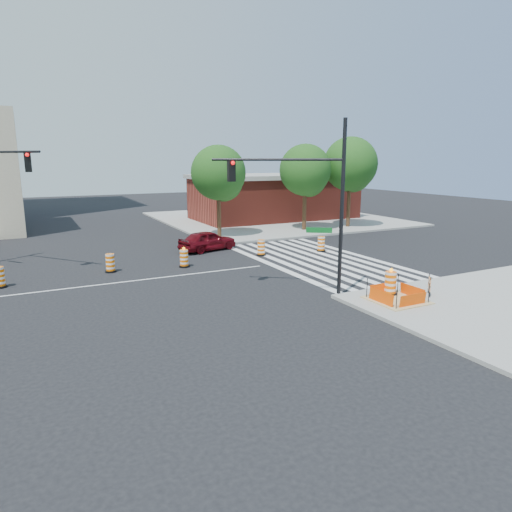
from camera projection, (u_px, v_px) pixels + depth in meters
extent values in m
plane|color=black|center=(139.00, 280.00, 23.52)|extent=(120.00, 120.00, 0.00)
cube|color=gray|center=(274.00, 219.00, 47.17)|extent=(22.00, 22.00, 0.15)
cube|color=silver|center=(272.00, 265.00, 26.98)|extent=(0.45, 13.50, 0.01)
cube|color=silver|center=(285.00, 263.00, 27.38)|extent=(0.45, 13.50, 0.01)
cube|color=silver|center=(297.00, 262.00, 27.77)|extent=(0.45, 13.50, 0.01)
cube|color=silver|center=(310.00, 260.00, 28.17)|extent=(0.45, 13.50, 0.01)
cube|color=silver|center=(322.00, 259.00, 28.57)|extent=(0.45, 13.50, 0.01)
cube|color=silver|center=(333.00, 257.00, 28.97)|extent=(0.45, 13.50, 0.01)
cube|color=silver|center=(345.00, 256.00, 29.37)|extent=(0.45, 13.50, 0.01)
cube|color=silver|center=(356.00, 255.00, 29.77)|extent=(0.45, 13.50, 0.01)
cube|color=silver|center=(139.00, 280.00, 23.52)|extent=(14.00, 0.12, 0.01)
cube|color=tan|center=(397.00, 300.00, 19.63)|extent=(2.20, 2.20, 0.05)
cube|color=#EF4A04|center=(413.00, 300.00, 18.79)|extent=(1.44, 0.02, 0.55)
cube|color=#EF4A04|center=(383.00, 289.00, 20.36)|extent=(1.44, 0.02, 0.55)
cube|color=#EF4A04|center=(381.00, 297.00, 19.18)|extent=(0.02, 1.44, 0.55)
cube|color=#EF4A04|center=(413.00, 292.00, 19.97)|extent=(0.02, 1.44, 0.55)
cylinder|color=black|center=(397.00, 299.00, 18.35)|extent=(0.04, 0.04, 0.90)
cylinder|color=black|center=(429.00, 293.00, 19.15)|extent=(0.04, 0.04, 0.90)
cylinder|color=black|center=(367.00, 288.00, 19.92)|extent=(0.04, 0.04, 0.90)
cylinder|color=black|center=(398.00, 283.00, 20.72)|extent=(0.04, 0.04, 0.90)
cube|color=maroon|center=(274.00, 199.00, 46.75)|extent=(16.00, 8.00, 4.20)
cube|color=gray|center=(274.00, 176.00, 46.27)|extent=(16.50, 8.50, 0.40)
imported|color=#56070E|center=(207.00, 241.00, 30.99)|extent=(4.36, 2.66, 1.39)
cylinder|color=black|center=(342.00, 209.00, 19.91)|extent=(0.17, 0.17, 7.68)
cylinder|color=black|center=(277.00, 160.00, 19.85)|extent=(4.81, 3.36, 0.12)
cube|color=black|center=(231.00, 171.00, 20.21)|extent=(0.31, 0.27, 0.96)
sphere|color=#FF0C0C|center=(233.00, 163.00, 19.98)|extent=(0.17, 0.17, 0.17)
cube|color=#0C591E|center=(319.00, 230.00, 20.24)|extent=(0.97, 0.69, 0.24)
cube|color=black|center=(28.00, 162.00, 23.30)|extent=(0.33, 0.29, 1.02)
sphere|color=#FF0C0C|center=(27.00, 155.00, 23.07)|extent=(0.18, 0.18, 0.18)
cylinder|color=black|center=(390.00, 294.00, 20.43)|extent=(0.63, 0.63, 0.10)
cylinder|color=#F66805|center=(390.00, 283.00, 20.32)|extent=(0.50, 0.50, 1.00)
sphere|color=#FF990C|center=(391.00, 270.00, 20.20)|extent=(0.17, 0.17, 0.17)
cube|color=#F66805|center=(430.00, 281.00, 20.28)|extent=(0.56, 0.61, 0.26)
cube|color=#F66805|center=(429.00, 288.00, 20.34)|extent=(0.56, 0.61, 0.21)
cylinder|color=black|center=(430.00, 287.00, 19.98)|extent=(0.04, 0.04, 0.93)
cylinder|color=black|center=(429.00, 283.00, 20.65)|extent=(0.04, 0.04, 0.93)
cylinder|color=#382314|center=(219.00, 209.00, 35.67)|extent=(0.31, 0.31, 4.52)
sphere|color=#154914|center=(218.00, 173.00, 35.08)|extent=(4.24, 4.24, 4.24)
sphere|color=#154914|center=(223.00, 182.00, 35.70)|extent=(3.11, 3.11, 3.11)
sphere|color=#154914|center=(215.00, 178.00, 34.82)|extent=(2.83, 2.83, 2.83)
cylinder|color=#382314|center=(304.00, 204.00, 39.00)|extent=(0.34, 0.34, 4.64)
sphere|color=#154914|center=(305.00, 170.00, 38.39)|extent=(4.35, 4.35, 4.35)
sphere|color=#154914|center=(308.00, 178.00, 39.06)|extent=(3.19, 3.19, 3.19)
sphere|color=#154914|center=(302.00, 175.00, 38.11)|extent=(2.90, 2.90, 2.90)
cylinder|color=#382314|center=(349.00, 200.00, 40.78)|extent=(0.33, 0.33, 5.06)
sphere|color=#154914|center=(350.00, 164.00, 40.12)|extent=(4.74, 4.74, 4.74)
sphere|color=#154914|center=(352.00, 173.00, 40.79)|extent=(3.48, 3.48, 3.48)
sphere|color=#154914|center=(348.00, 170.00, 39.85)|extent=(3.16, 3.16, 3.16)
cylinder|color=black|center=(0.00, 287.00, 22.17)|extent=(0.60, 0.60, 0.10)
cylinder|color=black|center=(111.00, 271.00, 25.19)|extent=(0.60, 0.60, 0.10)
cylinder|color=#F66805|center=(110.00, 262.00, 25.09)|extent=(0.48, 0.48, 0.95)
cylinder|color=black|center=(184.00, 266.00, 26.37)|extent=(0.60, 0.60, 0.10)
cylinder|color=#F66805|center=(184.00, 258.00, 26.27)|extent=(0.48, 0.48, 0.95)
sphere|color=#FF990C|center=(184.00, 248.00, 26.15)|extent=(0.16, 0.16, 0.16)
cylinder|color=black|center=(261.00, 255.00, 29.52)|extent=(0.60, 0.60, 0.10)
cylinder|color=#F66805|center=(261.00, 247.00, 29.41)|extent=(0.48, 0.48, 0.95)
cylinder|color=black|center=(321.00, 251.00, 30.81)|extent=(0.60, 0.60, 0.10)
cylinder|color=#F66805|center=(321.00, 243.00, 30.71)|extent=(0.48, 0.48, 0.95)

